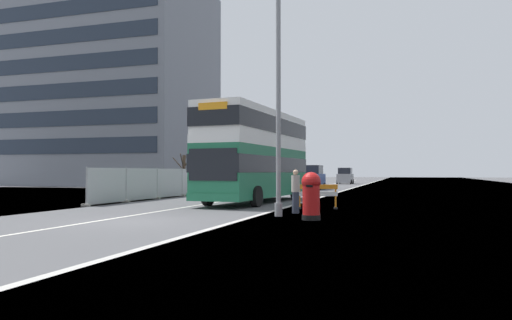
# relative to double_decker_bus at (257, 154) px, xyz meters

# --- Properties ---
(ground) EXTENTS (140.00, 280.00, 0.10)m
(ground) POSITION_rel_double_decker_bus_xyz_m (-0.21, -10.79, -2.67)
(ground) COLOR #4C4C4F
(double_decker_bus) EXTENTS (3.31, 10.97, 4.92)m
(double_decker_bus) POSITION_rel_double_decker_bus_xyz_m (0.00, 0.00, 0.00)
(double_decker_bus) COLOR #1E6B47
(double_decker_bus) RESTS_ON ground
(lamppost_foreground) EXTENTS (0.29, 0.70, 8.96)m
(lamppost_foreground) POSITION_rel_double_decker_bus_xyz_m (3.27, -7.63, 1.62)
(lamppost_foreground) COLOR gray
(lamppost_foreground) RESTS_ON ground
(red_pillar_postbox) EXTENTS (0.67, 0.67, 1.65)m
(red_pillar_postbox) POSITION_rel_double_decker_bus_xyz_m (4.69, -8.60, -1.71)
(red_pillar_postbox) COLOR black
(red_pillar_postbox) RESTS_ON ground
(roadworks_barrier) EXTENTS (1.79, 0.81, 1.09)m
(roadworks_barrier) POSITION_rel_double_decker_bus_xyz_m (4.00, -3.59, -1.93)
(roadworks_barrier) COLOR orange
(roadworks_barrier) RESTS_ON ground
(construction_site_fence) EXTENTS (0.44, 24.00, 1.91)m
(construction_site_fence) POSITION_rel_double_decker_bus_xyz_m (-6.86, 6.48, -1.70)
(construction_site_fence) COLOR #A8AAAD
(construction_site_fence) RESTS_ON ground
(car_oncoming_near) EXTENTS (2.03, 4.26, 2.27)m
(car_oncoming_near) POSITION_rel_double_decker_bus_xyz_m (-0.72, 19.31, -1.56)
(car_oncoming_near) COLOR navy
(car_oncoming_near) RESTS_ON ground
(car_receding_mid) EXTENTS (1.98, 4.27, 2.19)m
(car_receding_mid) POSITION_rel_double_decker_bus_xyz_m (-4.61, 25.74, -1.60)
(car_receding_mid) COLOR black
(car_receding_mid) RESTS_ON ground
(car_receding_far) EXTENTS (1.92, 4.02, 2.09)m
(car_receding_far) POSITION_rel_double_decker_bus_xyz_m (-4.34, 33.97, -1.64)
(car_receding_far) COLOR maroon
(car_receding_far) RESTS_ON ground
(car_far_side) EXTENTS (2.04, 3.95, 2.21)m
(car_far_side) POSITION_rel_double_decker_bus_xyz_m (-0.50, 41.80, -1.59)
(car_far_side) COLOR gray
(car_far_side) RESTS_ON ground
(bare_tree_far_verge_near) EXTENTS (2.17, 2.78, 3.36)m
(bare_tree_far_verge_near) POSITION_rel_double_decker_bus_xyz_m (-12.71, 16.99, -0.79)
(bare_tree_far_verge_near) COLOR #4C3D2D
(bare_tree_far_verge_near) RESTS_ON ground
(bare_tree_far_verge_mid) EXTENTS (2.84, 1.97, 5.10)m
(bare_tree_far_verge_mid) POSITION_rel_double_decker_bus_xyz_m (-10.94, 25.27, -0.19)
(bare_tree_far_verge_mid) COLOR #4C3D2D
(bare_tree_far_verge_mid) RESTS_ON ground
(pedestrian_at_kerb) EXTENTS (0.34, 0.34, 1.74)m
(pedestrian_at_kerb) POSITION_rel_double_decker_bus_xyz_m (3.57, -6.11, -1.74)
(pedestrian_at_kerb) COLOR #2D3342
(pedestrian_at_kerb) RESTS_ON ground
(backdrop_office_block) EXTENTS (26.98, 16.15, 25.35)m
(backdrop_office_block) POSITION_rel_double_decker_bus_xyz_m (-30.39, 28.77, 10.06)
(backdrop_office_block) COLOR gray
(backdrop_office_block) RESTS_ON ground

